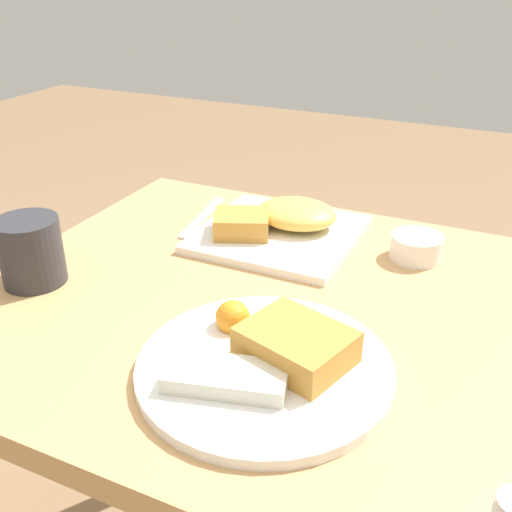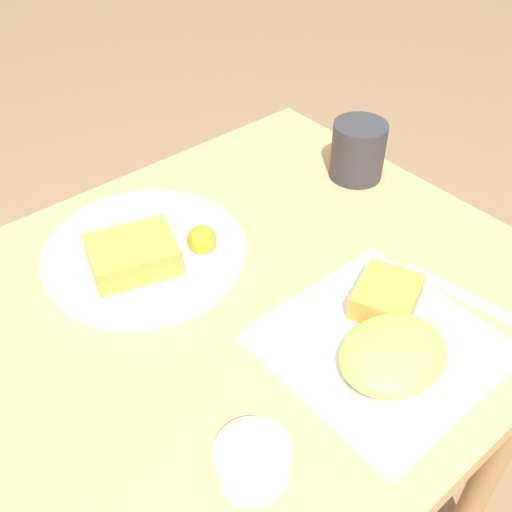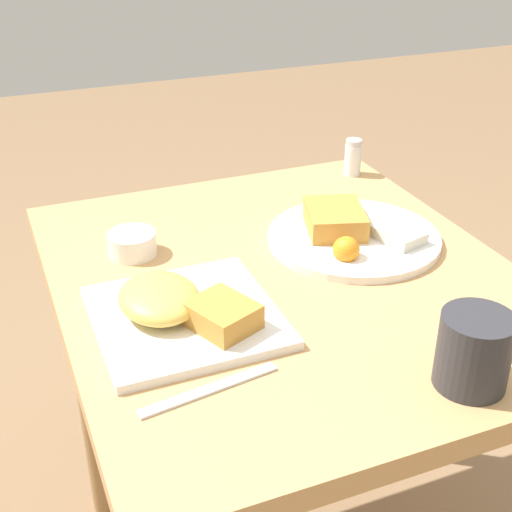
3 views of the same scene
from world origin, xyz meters
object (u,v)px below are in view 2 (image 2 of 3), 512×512
plate_square_near (386,342)px  coffee_mug (358,151)px  butter_knife (467,298)px  sauce_ramekin (253,460)px  plate_oval_far (144,249)px

plate_square_near → coffee_mug: (0.27, 0.30, 0.03)m
plate_square_near → butter_knife: (0.16, -0.01, -0.02)m
sauce_ramekin → coffee_mug: size_ratio=0.81×
butter_knife → coffee_mug: coffee_mug is taller
plate_square_near → sauce_ramekin: size_ratio=3.15×
plate_square_near → sauce_ramekin: plate_square_near is taller
sauce_ramekin → coffee_mug: 0.58m
plate_square_near → coffee_mug: coffee_mug is taller
plate_square_near → plate_oval_far: plate_square_near is taller
plate_oval_far → coffee_mug: (0.40, -0.05, 0.03)m
butter_knife → coffee_mug: size_ratio=1.90×
butter_knife → plate_oval_far: bearing=30.6°
plate_square_near → butter_knife: 0.16m
plate_square_near → coffee_mug: bearing=47.8°
plate_square_near → butter_knife: bearing=-4.1°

